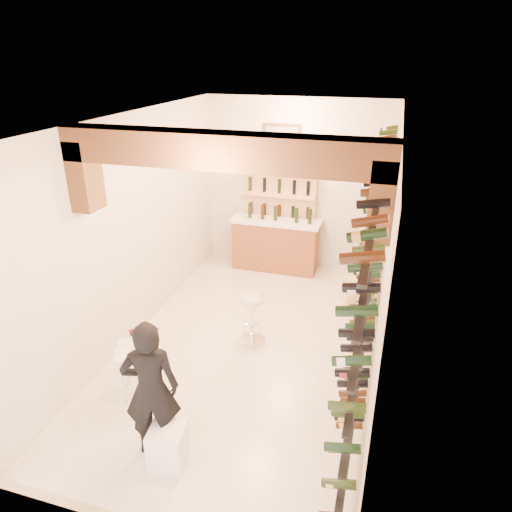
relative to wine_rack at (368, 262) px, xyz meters
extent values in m
plane|color=silver|center=(-1.53, 0.00, -1.55)|extent=(6.00, 6.00, 0.00)
cube|color=beige|center=(-1.53, 3.00, 0.05)|extent=(3.50, 0.02, 3.20)
cube|color=beige|center=(-1.53, -3.00, 0.05)|extent=(3.50, 0.02, 3.20)
cube|color=beige|center=(-3.28, 0.00, 0.05)|extent=(0.02, 6.00, 3.20)
cube|color=beige|center=(0.22, 0.00, 0.05)|extent=(0.02, 6.00, 3.20)
cube|color=brown|center=(-1.53, 0.00, 1.65)|extent=(3.50, 6.00, 0.02)
cube|color=#915B33|center=(-1.53, -1.00, 1.47)|extent=(3.50, 0.35, 0.36)
cube|color=#915B33|center=(-3.16, -1.00, 1.10)|extent=(0.24, 0.35, 0.80)
cube|color=#915B33|center=(0.10, -1.00, 1.10)|extent=(0.24, 0.35, 0.80)
cube|color=black|center=(0.06, 0.00, -1.30)|extent=(0.06, 5.70, 0.03)
cube|color=black|center=(0.06, 0.00, -0.90)|extent=(0.06, 5.70, 0.03)
cube|color=black|center=(0.06, 0.00, -0.50)|extent=(0.06, 5.70, 0.03)
cube|color=black|center=(0.06, 0.00, -0.10)|extent=(0.06, 5.70, 0.03)
cube|color=black|center=(0.06, 0.00, 0.30)|extent=(0.06, 5.70, 0.03)
cube|color=black|center=(0.06, 0.00, 0.70)|extent=(0.06, 5.70, 0.03)
cube|color=black|center=(0.06, 0.00, 1.10)|extent=(0.06, 5.70, 0.03)
cube|color=brown|center=(-1.83, 2.65, -1.07)|extent=(1.60, 0.55, 0.96)
cube|color=white|center=(-1.83, 2.65, -0.56)|extent=(1.70, 0.62, 0.05)
cube|color=#E1AD7E|center=(-1.83, 2.92, -0.55)|extent=(1.40, 0.10, 2.00)
cube|color=#E1AD7E|center=(-1.83, 2.82, -1.10)|extent=(1.40, 0.28, 0.04)
cube|color=#E1AD7E|center=(-1.83, 2.82, -0.60)|extent=(1.40, 0.28, 0.04)
cube|color=#E1AD7E|center=(-1.83, 2.82, -0.10)|extent=(1.40, 0.28, 0.04)
cube|color=#E1AD7E|center=(-1.83, 2.82, 0.40)|extent=(1.40, 0.28, 0.04)
cube|color=brown|center=(-1.83, 2.97, 0.90)|extent=(0.70, 0.04, 0.55)
cube|color=#99998C|center=(-1.83, 2.94, 0.90)|extent=(0.60, 0.01, 0.45)
cube|color=white|center=(-2.53, -1.37, -0.89)|extent=(0.62, 0.62, 0.04)
cube|color=white|center=(-2.62, -1.62, -1.23)|extent=(0.04, 0.04, 0.63)
cube|color=white|center=(-2.28, -1.46, -1.23)|extent=(0.04, 0.04, 0.63)
cube|color=white|center=(-2.78, -1.28, -1.23)|extent=(0.04, 0.04, 0.63)
cube|color=white|center=(-2.44, -1.12, -1.23)|extent=(0.04, 0.04, 0.63)
cylinder|color=white|center=(-2.48, -1.35, -0.86)|extent=(0.22, 0.22, 0.01)
cylinder|color=#BF7266|center=(-2.48, -1.35, -0.85)|extent=(0.16, 0.16, 0.02)
cube|color=white|center=(-2.69, -1.48, -0.86)|extent=(0.15, 0.15, 0.01)
cylinder|color=white|center=(-2.66, -1.23, -0.87)|extent=(0.06, 0.06, 0.00)
cylinder|color=white|center=(-2.66, -1.23, -0.83)|extent=(0.01, 0.01, 0.08)
cone|color=#5B0712|center=(-2.66, -1.23, -0.76)|extent=(0.07, 0.07, 0.07)
cube|color=white|center=(-1.72, -2.23, -1.33)|extent=(0.40, 0.40, 0.45)
imported|color=black|center=(-1.94, -2.10, -0.76)|extent=(0.68, 0.57, 1.59)
cylinder|color=silver|center=(-1.53, 0.11, -1.53)|extent=(0.39, 0.39, 0.03)
cylinder|color=silver|center=(-1.53, 0.11, -1.19)|extent=(0.08, 0.08, 0.68)
cylinder|color=silver|center=(-1.53, 0.11, -0.83)|extent=(0.37, 0.37, 0.07)
torus|color=silver|center=(-1.53, 0.11, -1.34)|extent=(0.29, 0.29, 0.02)
cube|color=#DDC079|center=(-0.13, 1.57, -1.41)|extent=(0.55, 0.45, 0.28)
cube|color=#DDC079|center=(-0.13, 1.57, -1.14)|extent=(0.45, 0.33, 0.24)
camera|label=1|loc=(0.15, -5.37, 2.40)|focal=32.46mm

